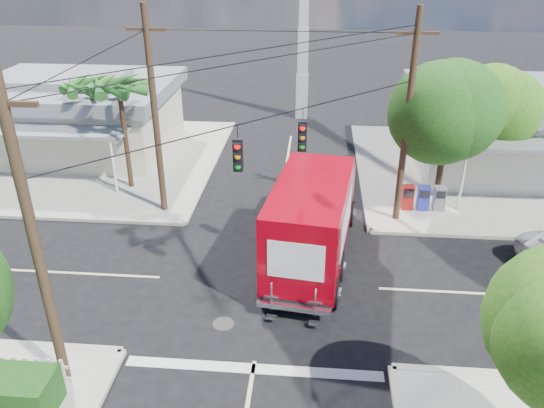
# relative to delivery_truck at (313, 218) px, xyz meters

# --- Properties ---
(ground) EXTENTS (120.00, 120.00, 0.00)m
(ground) POSITION_rel_delivery_truck_xyz_m (-1.57, -1.74, -1.79)
(ground) COLOR black
(ground) RESTS_ON ground
(sidewalk_ne) EXTENTS (14.12, 14.12, 0.14)m
(sidewalk_ne) POSITION_rel_delivery_truck_xyz_m (9.31, 9.14, -1.72)
(sidewalk_ne) COLOR #9D988E
(sidewalk_ne) RESTS_ON ground
(sidewalk_nw) EXTENTS (14.12, 14.12, 0.14)m
(sidewalk_nw) POSITION_rel_delivery_truck_xyz_m (-12.45, 9.14, -1.72)
(sidewalk_nw) COLOR #9D988E
(sidewalk_nw) RESTS_ON ground
(road_markings) EXTENTS (32.00, 32.00, 0.01)m
(road_markings) POSITION_rel_delivery_truck_xyz_m (-1.57, -3.21, -1.79)
(road_markings) COLOR beige
(road_markings) RESTS_ON ground
(building_ne) EXTENTS (11.80, 10.20, 4.50)m
(building_ne) POSITION_rel_delivery_truck_xyz_m (10.93, 10.23, 0.53)
(building_ne) COLOR beige
(building_ne) RESTS_ON sidewalk_ne
(building_nw) EXTENTS (10.80, 10.20, 4.30)m
(building_nw) POSITION_rel_delivery_truck_xyz_m (-13.57, 10.72, 0.43)
(building_nw) COLOR beige
(building_nw) RESTS_ON sidewalk_nw
(radio_tower) EXTENTS (0.80, 0.80, 17.00)m
(radio_tower) POSITION_rel_delivery_truck_xyz_m (-1.07, 18.26, 3.85)
(radio_tower) COLOR silver
(radio_tower) RESTS_ON ground
(tree_ne_front) EXTENTS (4.21, 4.14, 6.66)m
(tree_ne_front) POSITION_rel_delivery_truck_xyz_m (5.64, 5.02, 2.97)
(tree_ne_front) COLOR #422D1C
(tree_ne_front) RESTS_ON sidewalk_ne
(tree_ne_back) EXTENTS (3.77, 3.66, 5.82)m
(tree_ne_back) POSITION_rel_delivery_truck_xyz_m (8.24, 7.22, 2.39)
(tree_ne_back) COLOR #422D1C
(tree_ne_back) RESTS_ON sidewalk_ne
(palm_nw_front) EXTENTS (3.01, 3.08, 5.59)m
(palm_nw_front) POSITION_rel_delivery_truck_xyz_m (-9.07, 5.76, 3.25)
(palm_nw_front) COLOR #422D1C
(palm_nw_front) RESTS_ON sidewalk_nw
(palm_nw_back) EXTENTS (3.01, 3.08, 5.19)m
(palm_nw_back) POSITION_rel_delivery_truck_xyz_m (-11.07, 7.26, 2.88)
(palm_nw_back) COLOR #422D1C
(palm_nw_back) RESTS_ON sidewalk_nw
(utility_poles) EXTENTS (12.00, 10.68, 9.00)m
(utility_poles) POSITION_rel_delivery_truck_xyz_m (-3.15, -0.14, 2.88)
(utility_poles) COLOR #473321
(utility_poles) RESTS_ON ground
(vending_boxes) EXTENTS (1.90, 0.50, 1.10)m
(vending_boxes) POSITION_rel_delivery_truck_xyz_m (4.93, 4.46, -1.10)
(vending_boxes) COLOR #9E1413
(vending_boxes) RESTS_ON sidewalk_ne
(delivery_truck) EXTENTS (3.55, 8.39, 3.53)m
(delivery_truck) POSITION_rel_delivery_truck_xyz_m (0.00, 0.00, 0.00)
(delivery_truck) COLOR black
(delivery_truck) RESTS_ON ground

